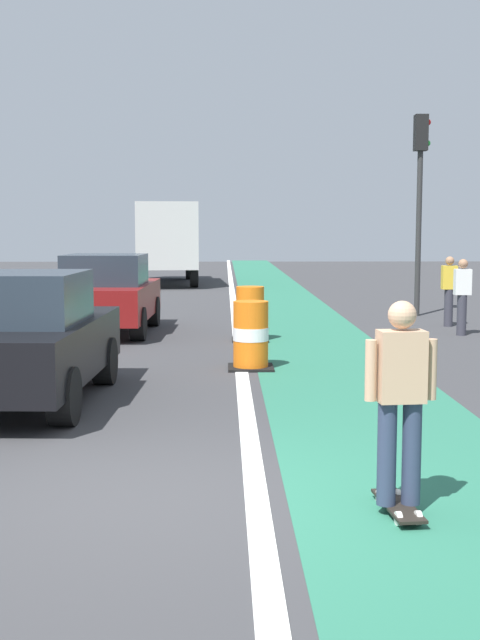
% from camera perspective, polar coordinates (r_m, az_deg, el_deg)
% --- Properties ---
extents(ground_plane, '(100.00, 100.00, 0.00)m').
position_cam_1_polar(ground_plane, '(7.16, -6.25, -11.96)').
color(ground_plane, '#38383A').
extents(bike_lane_strip, '(2.50, 80.00, 0.01)m').
position_cam_1_polar(bike_lane_strip, '(18.98, 4.27, -0.47)').
color(bike_lane_strip, '#286B51').
rests_on(bike_lane_strip, ground).
extents(lane_divider_stripe, '(0.20, 80.00, 0.01)m').
position_cam_1_polar(lane_divider_stripe, '(18.90, -0.26, -0.48)').
color(lane_divider_stripe, silver).
rests_on(lane_divider_stripe, ground).
extents(skateboarder_on_lane, '(0.57, 0.82, 1.69)m').
position_cam_1_polar(skateboarder_on_lane, '(6.57, 11.00, -5.45)').
color(skateboarder_on_lane, black).
rests_on(skateboarder_on_lane, ground).
extents(parked_sedan_nearest, '(2.04, 4.17, 1.70)m').
position_cam_1_polar(parked_sedan_nearest, '(10.93, -14.85, -1.29)').
color(parked_sedan_nearest, black).
rests_on(parked_sedan_nearest, ground).
extents(parked_sedan_second, '(2.01, 4.15, 1.70)m').
position_cam_1_polar(parked_sedan_second, '(17.96, -9.14, 1.74)').
color(parked_sedan_second, maroon).
rests_on(parked_sedan_second, ground).
extents(traffic_barrel_front, '(0.73, 0.73, 1.09)m').
position_cam_1_polar(traffic_barrel_front, '(13.22, 0.75, -1.10)').
color(traffic_barrel_front, orange).
rests_on(traffic_barrel_front, ground).
extents(traffic_barrel_mid, '(0.73, 0.73, 1.09)m').
position_cam_1_polar(traffic_barrel_mid, '(16.56, 0.70, 0.39)').
color(traffic_barrel_mid, orange).
rests_on(traffic_barrel_mid, ground).
extents(delivery_truck_down_block, '(2.86, 7.75, 3.23)m').
position_cam_1_polar(delivery_truck_down_block, '(33.93, -5.11, 5.62)').
color(delivery_truck_down_block, beige).
rests_on(delivery_truck_down_block, ground).
extents(traffic_light_corner, '(0.41, 0.32, 5.10)m').
position_cam_1_polar(traffic_light_corner, '(21.76, 12.31, 9.49)').
color(traffic_light_corner, '#2D2D2D').
rests_on(traffic_light_corner, ground).
extents(pedestrian_crossing, '(0.34, 0.20, 1.61)m').
position_cam_1_polar(pedestrian_crossing, '(19.55, 14.22, 2.09)').
color(pedestrian_crossing, '#33333D').
rests_on(pedestrian_crossing, ground).
extents(pedestrian_waiting, '(0.34, 0.20, 1.61)m').
position_cam_1_polar(pedestrian_waiting, '(17.97, 15.07, 1.70)').
color(pedestrian_waiting, '#33333D').
rests_on(pedestrian_waiting, ground).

